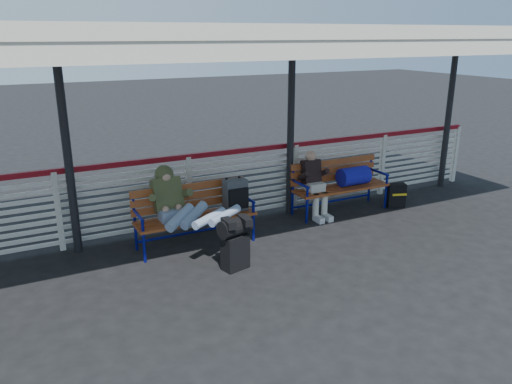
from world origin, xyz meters
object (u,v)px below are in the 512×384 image
bench_right (346,179)px  bench_left (208,204)px  luggage_stack (235,241)px  traveler_man (192,211)px  companion_person (314,183)px  suitcase_side (396,196)px

bench_right → bench_left: bearing=-174.9°
bench_left → luggage_stack: bearing=-91.3°
traveler_man → companion_person: size_ratio=1.43×
bench_right → suitcase_side: 1.05m
companion_person → suitcase_side: bearing=-10.5°
companion_person → bench_left: bearing=-173.5°
luggage_stack → traveler_man: size_ratio=0.45×
bench_left → bench_right: bench_left is taller
luggage_stack → bench_right: size_ratio=0.41×
bench_right → suitcase_side: size_ratio=4.01×
bench_left → suitcase_side: bearing=-1.0°
bench_left → suitcase_side: size_ratio=4.01×
bench_right → companion_person: companion_person is taller
bench_right → traveler_man: bearing=-169.3°
traveler_man → suitcase_side: traveler_man is taller
bench_left → suitcase_side: 3.68m
luggage_stack → bench_left: size_ratio=0.41×
luggage_stack → bench_right: (2.76, 1.27, 0.19)m
luggage_stack → suitcase_side: (3.69, 0.97, -0.17)m
bench_right → suitcase_side: bearing=-18.3°
traveler_man → suitcase_side: (4.03, 0.28, -0.45)m
bench_left → suitcase_side: bench_left is taller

